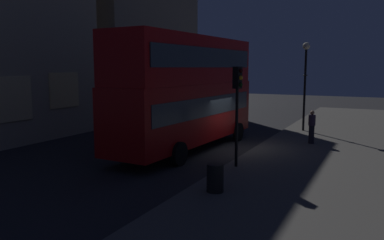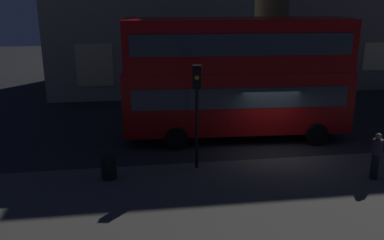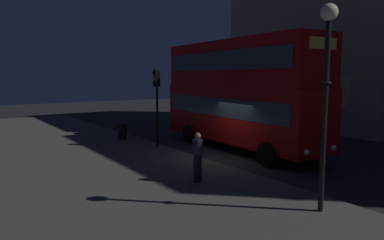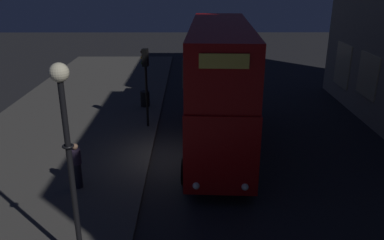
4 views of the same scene
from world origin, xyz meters
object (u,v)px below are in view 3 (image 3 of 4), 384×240
object	(u,v)px
street_lamp	(327,70)
pedestrian	(198,157)
double_decker_bus	(239,90)
litter_bin	(122,131)
traffic_light_near_kerb	(157,92)

from	to	relation	value
street_lamp	pedestrian	xyz separation A→B (m)	(-4.07, -1.17, -2.90)
double_decker_bus	pedestrian	bearing A→B (deg)	-51.14
double_decker_bus	street_lamp	xyz separation A→B (m)	(7.91, -4.15, 0.84)
litter_bin	double_decker_bus	bearing A→B (deg)	34.89
pedestrian	litter_bin	bearing A→B (deg)	-106.22
double_decker_bus	litter_bin	size ratio (longest dim) A/B	11.59
double_decker_bus	litter_bin	world-z (taller)	double_decker_bus
pedestrian	double_decker_bus	bearing A→B (deg)	-152.04
street_lamp	litter_bin	distance (m)	13.94
traffic_light_near_kerb	pedestrian	bearing A→B (deg)	-5.59
traffic_light_near_kerb	pedestrian	world-z (taller)	traffic_light_near_kerb
double_decker_bus	traffic_light_near_kerb	world-z (taller)	double_decker_bus
traffic_light_near_kerb	street_lamp	size ratio (longest dim) A/B	0.73
double_decker_bus	street_lamp	world-z (taller)	street_lamp
traffic_light_near_kerb	pedestrian	xyz separation A→B (m)	(6.18, -1.87, -1.97)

